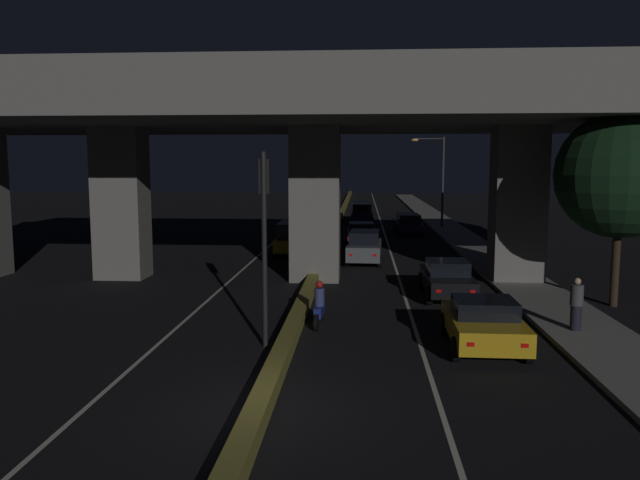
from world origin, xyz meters
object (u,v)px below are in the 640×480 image
(traffic_light_left_of_median, at_px, (265,216))
(car_black_second, at_px, (447,278))
(car_taxi_yellow_lead, at_px, (483,322))
(car_dark_red_fourth, at_px, (361,234))
(car_dark_green_fourth_oncoming, at_px, (324,201))
(motorcycle_blue_filtering_near, at_px, (319,307))
(street_lamp, at_px, (438,174))
(car_grey_third, at_px, (365,246))
(car_silver_third_oncoming, at_px, (317,209))
(car_dark_blue_fifth, at_px, (408,224))
(car_taxi_yellow_second_oncoming, at_px, (308,219))
(pedestrian_on_sidewalk, at_px, (576,304))
(car_dark_blue_sixth, at_px, (362,212))
(car_taxi_yellow_lead_oncoming, at_px, (293,237))

(traffic_light_left_of_median, height_order, car_black_second, traffic_light_left_of_median)
(traffic_light_left_of_median, distance_m, car_taxi_yellow_lead, 6.82)
(car_dark_red_fourth, bearing_deg, car_dark_green_fourth_oncoming, 6.93)
(motorcycle_blue_filtering_near, bearing_deg, street_lamp, -9.24)
(car_grey_third, bearing_deg, car_silver_third_oncoming, 12.59)
(car_taxi_yellow_lead, distance_m, car_dark_blue_fifth, 28.76)
(street_lamp, height_order, motorcycle_blue_filtering_near, street_lamp)
(car_black_second, xyz_separation_m, car_silver_third_oncoming, (-7.45, 32.69, 0.27))
(car_taxi_yellow_second_oncoming, distance_m, motorcycle_blue_filtering_near, 28.40)
(motorcycle_blue_filtering_near, relative_size, pedestrian_on_sidewalk, 1.19)
(street_lamp, xyz_separation_m, car_taxi_yellow_second_oncoming, (-10.17, -2.54, -3.49))
(traffic_light_left_of_median, distance_m, street_lamp, 34.33)
(car_silver_third_oncoming, bearing_deg, car_dark_green_fourth_oncoming, -179.33)
(street_lamp, height_order, car_taxi_yellow_second_oncoming, street_lamp)
(traffic_light_left_of_median, relative_size, car_taxi_yellow_lead, 1.35)
(pedestrian_on_sidewalk, bearing_deg, car_dark_blue_fifth, 96.44)
(car_dark_blue_fifth, height_order, motorcycle_blue_filtering_near, car_dark_blue_fifth)
(car_dark_blue_fifth, relative_size, car_dark_blue_sixth, 1.01)
(car_dark_blue_sixth, height_order, car_silver_third_oncoming, car_silver_third_oncoming)
(car_black_second, distance_m, car_taxi_yellow_lead_oncoming, 13.16)
(car_taxi_yellow_lead_oncoming, bearing_deg, car_taxi_yellow_second_oncoming, -178.66)
(car_dark_green_fourth_oncoming, bearing_deg, car_dark_blue_fifth, 19.97)
(car_dark_red_fourth, distance_m, car_dark_blue_sixth, 16.47)
(traffic_light_left_of_median, relative_size, car_taxi_yellow_lead_oncoming, 1.24)
(car_taxi_yellow_lead, height_order, motorcycle_blue_filtering_near, motorcycle_blue_filtering_near)
(traffic_light_left_of_median, relative_size, car_dark_blue_sixth, 1.15)
(car_silver_third_oncoming, height_order, pedestrian_on_sidewalk, car_silver_third_oncoming)
(car_black_second, bearing_deg, car_dark_green_fourth_oncoming, 9.22)
(car_taxi_yellow_lead, height_order, pedestrian_on_sidewalk, pedestrian_on_sidewalk)
(street_lamp, distance_m, car_dark_blue_sixth, 8.36)
(car_dark_blue_fifth, bearing_deg, car_taxi_yellow_second_oncoming, 75.81)
(street_lamp, distance_m, car_grey_third, 19.16)
(motorcycle_blue_filtering_near, bearing_deg, car_silver_third_oncoming, 8.44)
(car_taxi_yellow_lead_oncoming, distance_m, car_taxi_yellow_second_oncoming, 12.64)
(car_taxi_yellow_lead_oncoming, height_order, pedestrian_on_sidewalk, car_taxi_yellow_lead_oncoming)
(pedestrian_on_sidewalk, bearing_deg, car_taxi_yellow_lead_oncoming, 122.66)
(motorcycle_blue_filtering_near, bearing_deg, car_taxi_yellow_lead_oncoming, 13.50)
(street_lamp, distance_m, car_dark_green_fourth_oncoming, 21.68)
(car_taxi_yellow_lead_oncoming, bearing_deg, car_taxi_yellow_lead, 22.57)
(car_dark_red_fourth, xyz_separation_m, car_dark_green_fourth_oncoming, (-4.24, 30.55, 0.28))
(car_taxi_yellow_lead, height_order, car_dark_red_fourth, car_dark_red_fourth)
(motorcycle_blue_filtering_near, bearing_deg, car_taxi_yellow_second_oncoming, 9.88)
(traffic_light_left_of_median, relative_size, car_dark_green_fourth_oncoming, 1.17)
(car_silver_third_oncoming, bearing_deg, traffic_light_left_of_median, 2.14)
(street_lamp, bearing_deg, car_taxi_yellow_second_oncoming, -165.98)
(car_dark_red_fourth, bearing_deg, motorcycle_blue_filtering_near, 175.11)
(car_taxi_yellow_lead, relative_size, pedestrian_on_sidewalk, 2.53)
(traffic_light_left_of_median, bearing_deg, car_dark_blue_fifth, 78.13)
(car_grey_third, distance_m, motorcycle_blue_filtering_near, 12.98)
(car_dark_red_fourth, xyz_separation_m, motorcycle_blue_filtering_near, (-1.31, -19.05, -0.19))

